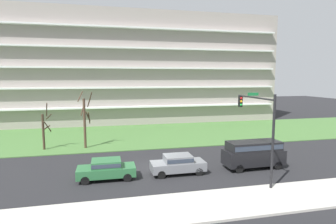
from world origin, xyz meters
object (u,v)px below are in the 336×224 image
Objects in this scene: tree_far_left at (44,129)px; van_black_center_right at (254,152)px; sedan_gray_near_left at (178,163)px; sedan_green_center_left at (106,168)px; traffic_signal_mast at (260,122)px; tree_left at (85,120)px.

van_black_center_right is (18.88, -10.49, -0.89)m from tree_far_left.
sedan_gray_near_left is 5.69m from sedan_green_center_left.
sedan_green_center_left is at bearing 179.70° from sedan_gray_near_left.
tree_far_left is at bearing 142.81° from traffic_signal_mast.
tree_far_left is at bearing 122.05° from sedan_green_center_left.
tree_left reaches higher than sedan_gray_near_left.
tree_left reaches higher than van_black_center_right.
tree_left is 18.79m from traffic_signal_mast.
sedan_gray_near_left is (12.11, -10.49, -1.41)m from tree_far_left.
tree_left is 10.71m from sedan_green_center_left.
sedan_gray_near_left is (7.84, -10.24, -2.29)m from tree_left.
sedan_gray_near_left is at bearing -52.56° from tree_left.
tree_far_left is 0.77× the size of traffic_signal_mast.
van_black_center_right is 0.78× the size of traffic_signal_mast.
tree_far_left is 0.98× the size of van_black_center_right.
sedan_gray_near_left and sedan_green_center_left have the same top height.
tree_left is 1.43× the size of sedan_green_center_left.
sedan_green_center_left is (2.15, -10.24, -2.29)m from tree_left.
sedan_gray_near_left is 7.24m from traffic_signal_mast.
traffic_signal_mast is at bearing -44.50° from tree_left.
sedan_gray_near_left is 6.79m from van_black_center_right.
tree_far_left is 22.25m from traffic_signal_mast.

